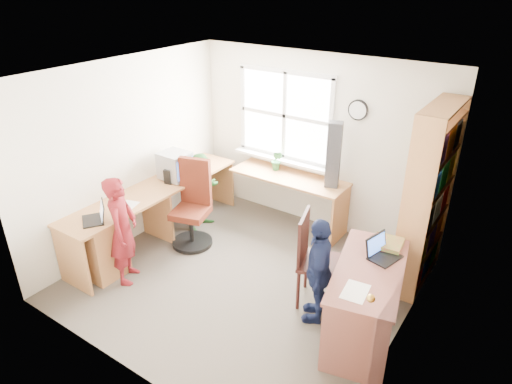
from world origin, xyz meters
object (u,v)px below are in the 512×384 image
bookshelf (427,202)px  crt_monitor (175,166)px  right_desk (368,287)px  laptop_left (97,216)px  l_desk (145,224)px  person_green (204,191)px  person_navy (319,270)px  cd_tower (334,155)px  swivel_chair (193,209)px  person_red (123,230)px  wooden_chair (314,256)px  potted_plant (277,160)px  laptop_right (381,252)px

bookshelf → crt_monitor: size_ratio=5.35×
right_desk → crt_monitor: bearing=157.6°
right_desk → laptop_left: size_ratio=3.64×
laptop_left → l_desk: bearing=112.7°
person_green → person_navy: 2.33m
right_desk → cd_tower: (-1.13, 1.50, 0.62)m
swivel_chair → person_red: bearing=-112.5°
person_navy → l_desk: bearing=-107.9°
wooden_chair → person_green: (-2.02, 0.58, -0.02)m
potted_plant → person_red: bearing=-105.9°
potted_plant → person_red: size_ratio=0.23×
l_desk → laptop_right: size_ratio=8.11×
cd_tower → crt_monitor: bearing=-169.6°
bookshelf → laptop_left: bearing=-146.3°
person_green → crt_monitor: bearing=129.2°
laptop_left → person_navy: bearing=51.7°
l_desk → right_desk: right_desk is taller
l_desk → cd_tower: size_ratio=3.40×
wooden_chair → potted_plant: wooden_chair is taller
bookshelf → person_navy: bearing=-116.9°
cd_tower → person_navy: (0.63, -1.56, -0.60)m
person_red → person_green: size_ratio=1.19×
crt_monitor → bookshelf: bearing=14.1°
swivel_chair → laptop_left: swivel_chair is taller
potted_plant → person_red: 2.36m
laptop_left → person_red: bearing=55.9°
right_desk → laptop_right: bearing=75.1°
laptop_left → laptop_right: laptop_right is taller
potted_plant → laptop_left: bearing=-111.3°
crt_monitor → laptop_right: (2.98, -0.26, -0.12)m
wooden_chair → cd_tower: bearing=92.6°
l_desk → swivel_chair: swivel_chair is taller
bookshelf → person_red: bearing=-145.3°
crt_monitor → laptop_left: 1.35m
swivel_chair → person_navy: person_navy is taller
l_desk → cd_tower: 2.53m
l_desk → swivel_chair: size_ratio=2.57×
crt_monitor → person_green: bearing=39.0°
bookshelf → person_navy: size_ratio=1.78×
laptop_right → laptop_left: bearing=125.0°
right_desk → cd_tower: cd_tower is taller
laptop_right → person_navy: person_navy is taller
l_desk → wooden_chair: wooden_chair is taller
bookshelf → wooden_chair: 1.41m
crt_monitor → potted_plant: 1.41m
l_desk → wooden_chair: (2.14, 0.41, 0.12)m
potted_plant → person_navy: person_navy is taller
wooden_chair → laptop_right: (0.67, 0.10, 0.25)m
crt_monitor → right_desk: bearing=-8.4°
l_desk → potted_plant: potted_plant is taller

